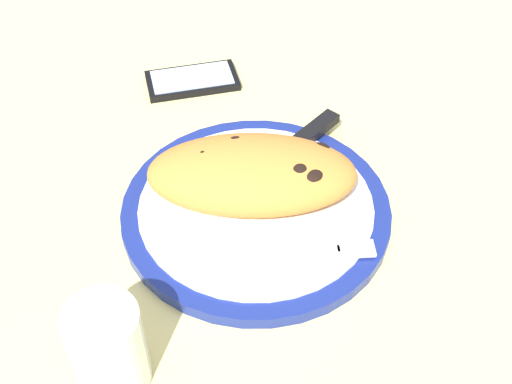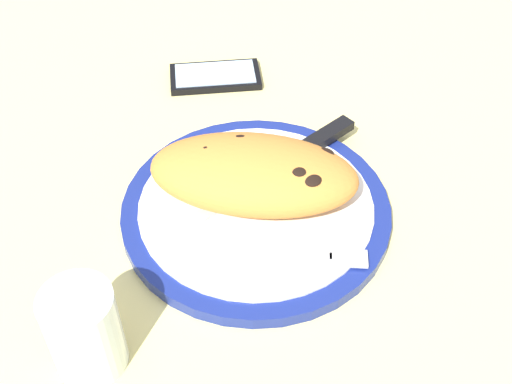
# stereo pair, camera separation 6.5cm
# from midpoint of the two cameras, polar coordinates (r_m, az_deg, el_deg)

# --- Properties ---
(ground_plane) EXTENTS (1.50, 1.50, 0.03)m
(ground_plane) POSITION_cam_midpoint_polar(r_m,az_deg,el_deg) (0.78, -2.37, -2.86)
(ground_plane) COLOR #E5D684
(plate) EXTENTS (0.31, 0.31, 0.02)m
(plate) POSITION_cam_midpoint_polar(r_m,az_deg,el_deg) (0.77, -2.42, -1.67)
(plate) COLOR navy
(plate) RESTS_ON ground_plane
(calzone) EXTENTS (0.26, 0.18, 0.07)m
(calzone) POSITION_cam_midpoint_polar(r_m,az_deg,el_deg) (0.75, -2.99, 1.38)
(calzone) COLOR orange
(calzone) RESTS_ON plate
(fork) EXTENTS (0.17, 0.06, 0.00)m
(fork) POSITION_cam_midpoint_polar(r_m,az_deg,el_deg) (0.71, 1.93, -5.19)
(fork) COLOR silver
(fork) RESTS_ON plate
(knife) EXTENTS (0.22, 0.15, 0.01)m
(knife) POSITION_cam_midpoint_polar(r_m,az_deg,el_deg) (0.82, 0.73, 3.52)
(knife) COLOR silver
(knife) RESTS_ON plate
(smartphone) EXTENTS (0.13, 0.07, 0.01)m
(smartphone) POSITION_cam_midpoint_polar(r_m,az_deg,el_deg) (0.97, -7.38, 9.31)
(smartphone) COLOR black
(smartphone) RESTS_ON ground_plane
(water_glass) EXTENTS (0.07, 0.07, 0.10)m
(water_glass) POSITION_cam_midpoint_polar(r_m,az_deg,el_deg) (0.64, -15.29, -13.14)
(water_glass) COLOR silver
(water_glass) RESTS_ON ground_plane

